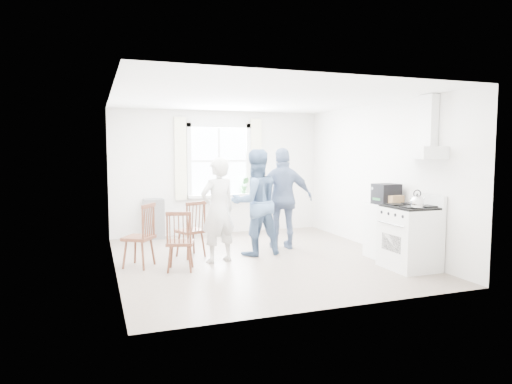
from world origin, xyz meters
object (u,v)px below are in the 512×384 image
(gas_stove, at_px, (410,237))
(windsor_chair_c, at_px, (145,228))
(stereo_stack, at_px, (386,194))
(low_cabinet, at_px, (385,231))
(windsor_chair_b, at_px, (179,235))
(person_left, at_px, (218,210))
(person_right, at_px, (283,199))
(windsor_chair_a, at_px, (194,223))
(person_mid, at_px, (255,202))

(gas_stove, relative_size, windsor_chair_c, 1.14)
(stereo_stack, height_order, windsor_chair_c, stereo_stack)
(gas_stove, distance_m, windsor_chair_c, 3.99)
(low_cabinet, distance_m, windsor_chair_b, 3.36)
(gas_stove, distance_m, person_left, 2.95)
(person_right, bearing_deg, stereo_stack, 144.87)
(windsor_chair_c, bearing_deg, stereo_stack, -11.33)
(low_cabinet, relative_size, windsor_chair_a, 0.95)
(stereo_stack, xyz_separation_m, person_left, (-2.64, 0.70, -0.23))
(windsor_chair_a, bearing_deg, person_right, 5.18)
(low_cabinet, height_order, windsor_chair_c, windsor_chair_c)
(windsor_chair_a, distance_m, person_left, 0.57)
(stereo_stack, xyz_separation_m, windsor_chair_a, (-2.94, 1.10, -0.49))
(low_cabinet, height_order, person_right, person_right)
(windsor_chair_a, relative_size, person_left, 0.57)
(windsor_chair_b, bearing_deg, person_left, 30.19)
(gas_stove, height_order, person_left, person_left)
(windsor_chair_a, bearing_deg, windsor_chair_b, -115.53)
(windsor_chair_b, bearing_deg, person_right, 25.13)
(windsor_chair_c, height_order, person_mid, person_mid)
(stereo_stack, xyz_separation_m, person_mid, (-1.91, 0.99, -0.17))
(windsor_chair_c, distance_m, person_right, 2.56)
(windsor_chair_c, distance_m, person_left, 1.16)
(windsor_chair_a, bearing_deg, person_mid, -6.58)
(person_mid, bearing_deg, person_left, 17.09)
(person_left, xyz_separation_m, person_mid, (0.73, 0.29, 0.06))
(windsor_chair_a, bearing_deg, low_cabinet, -20.07)
(stereo_stack, bearing_deg, windsor_chair_b, 174.95)
(stereo_stack, height_order, windsor_chair_a, stereo_stack)
(stereo_stack, relative_size, person_right, 0.21)
(windsor_chair_b, xyz_separation_m, person_left, (0.69, 0.40, 0.28))
(windsor_chair_b, bearing_deg, stereo_stack, -5.05)
(gas_stove, bearing_deg, person_mid, 138.20)
(person_mid, bearing_deg, low_cabinet, 148.90)
(windsor_chair_c, relative_size, person_mid, 0.55)
(gas_stove, relative_size, stereo_stack, 2.91)
(gas_stove, distance_m, windsor_chair_b, 3.42)
(windsor_chair_a, distance_m, windsor_chair_c, 0.90)
(windsor_chair_c, bearing_deg, low_cabinet, -10.94)
(stereo_stack, distance_m, windsor_chair_b, 3.38)
(stereo_stack, xyz_separation_m, person_right, (-1.28, 1.26, -0.16))
(gas_stove, xyz_separation_m, person_right, (-1.23, 1.93, 0.43))
(windsor_chair_a, xyz_separation_m, person_left, (0.30, -0.41, 0.25))
(windsor_chair_a, xyz_separation_m, windsor_chair_c, (-0.83, -0.35, 0.02))
(low_cabinet, bearing_deg, gas_stove, -95.68)
(stereo_stack, relative_size, windsor_chair_a, 0.41)
(gas_stove, bearing_deg, windsor_chair_b, 163.49)
(low_cabinet, distance_m, person_right, 1.85)
(person_mid, bearing_deg, windsor_chair_b, 21.40)
(gas_stove, bearing_deg, person_right, 122.48)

